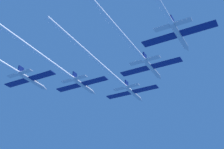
{
  "coord_description": "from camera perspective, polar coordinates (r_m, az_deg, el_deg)",
  "views": [
    {
      "loc": [
        41.52,
        -91.17,
        -47.16
      ],
      "look_at": [
        -0.2,
        -15.05,
        0.38
      ],
      "focal_mm": 50.22,
      "sensor_mm": 36.0,
      "label": 1
    }
  ],
  "objects": [
    {
      "name": "jet_lead",
      "position": [
        99.78,
        0.03,
        -0.05
      ],
      "size": [
        19.4,
        56.5,
        3.21
      ],
      "color": "silver"
    },
    {
      "name": "jet_left_wing",
      "position": [
        98.41,
        -9.42,
        0.98
      ],
      "size": [
        19.4,
        50.34,
        3.21
      ],
      "color": "silver"
    },
    {
      "name": "jet_right_wing",
      "position": [
        84.0,
        3.1,
        5.84
      ],
      "size": [
        19.4,
        57.15,
        3.21
      ],
      "color": "silver"
    },
    {
      "name": "jet_left_outer",
      "position": [
        97.84,
        -19.14,
        1.86
      ],
      "size": [
        19.4,
        48.44,
        3.21
      ],
      "color": "silver"
    }
  ]
}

